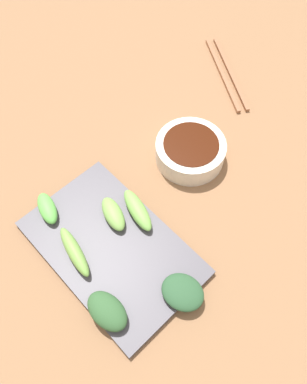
# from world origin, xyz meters

# --- Properties ---
(tabletop) EXTENTS (2.10, 2.10, 0.02)m
(tabletop) POSITION_xyz_m (0.00, 0.00, 0.01)
(tabletop) COLOR #8A6141
(tabletop) RESTS_ON ground
(sauce_bowl) EXTENTS (0.13, 0.13, 0.04)m
(sauce_bowl) POSITION_xyz_m (-0.13, -0.03, 0.04)
(sauce_bowl) COLOR silver
(sauce_bowl) RESTS_ON tabletop
(serving_plate) EXTENTS (0.19, 0.30, 0.01)m
(serving_plate) POSITION_xyz_m (0.10, 0.02, 0.03)
(serving_plate) COLOR #4B474F
(serving_plate) RESTS_ON tabletop
(broccoli_leafy_0) EXTENTS (0.05, 0.07, 0.03)m
(broccoli_leafy_0) POSITION_xyz_m (0.17, 0.10, 0.05)
(broccoli_leafy_0) COLOR #30572F
(broccoli_leafy_0) RESTS_ON serving_plate
(broccoli_stalk_1) EXTENTS (0.05, 0.08, 0.02)m
(broccoli_stalk_1) POSITION_xyz_m (0.06, -0.02, 0.04)
(broccoli_stalk_1) COLOR #77A74C
(broccoli_stalk_1) RESTS_ON serving_plate
(broccoli_leafy_2) EXTENTS (0.07, 0.08, 0.02)m
(broccoli_leafy_2) POSITION_xyz_m (0.07, 0.15, 0.04)
(broccoli_leafy_2) COLOR #2A5030
(broccoli_leafy_2) RESTS_ON serving_plate
(broccoli_stalk_3) EXTENTS (0.04, 0.10, 0.03)m
(broccoli_stalk_3) POSITION_xyz_m (0.15, -0.01, 0.05)
(broccoli_stalk_3) COLOR #75A849
(broccoli_stalk_3) RESTS_ON serving_plate
(broccoli_stalk_4) EXTENTS (0.05, 0.09, 0.02)m
(broccoli_stalk_4) POSITION_xyz_m (0.03, 0.00, 0.04)
(broccoli_stalk_4) COLOR #75B04D
(broccoli_stalk_4) RESTS_ON serving_plate
(broccoli_stalk_5) EXTENTS (0.05, 0.07, 0.02)m
(broccoli_stalk_5) POSITION_xyz_m (0.14, -0.11, 0.04)
(broccoli_stalk_5) COLOR #5DB74A
(broccoli_stalk_5) RESTS_ON serving_plate
(chopsticks) EXTENTS (0.14, 0.21, 0.01)m
(chopsticks) POSITION_xyz_m (-0.36, -0.13, 0.02)
(chopsticks) COLOR #915D3E
(chopsticks) RESTS_ON tabletop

